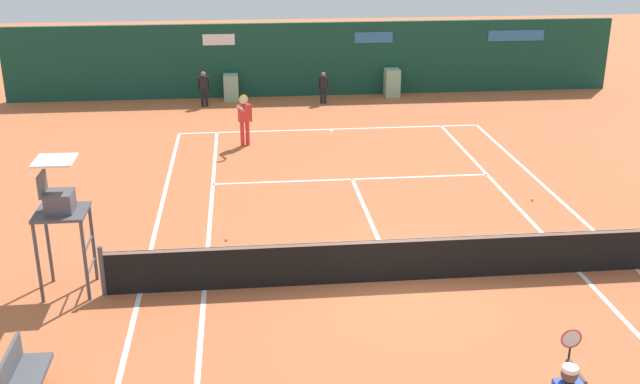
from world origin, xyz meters
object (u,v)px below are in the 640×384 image
player_bench (22,371)px  ball_kid_centre_post (323,86)px  ball_kid_left_post (204,86)px  player_on_baseline (245,117)px  tennis_ball_mid_court (533,200)px  umpire_chair (60,207)px  tennis_ball_near_service_line (226,239)px

player_bench → ball_kid_centre_post: 20.09m
ball_kid_left_post → player_on_baseline: bearing=102.4°
player_on_baseline → tennis_ball_mid_court: size_ratio=27.24×
umpire_chair → ball_kid_left_post: bearing=171.8°
player_bench → ball_kid_left_post: 19.01m
ball_kid_left_post → tennis_ball_near_service_line: bearing=91.1°
player_on_baseline → ball_kid_left_post: (-1.52, 5.46, -0.16)m
player_bench → ball_kid_centre_post: ball_kid_centre_post is taller
tennis_ball_near_service_line → tennis_ball_mid_court: size_ratio=1.00×
player_bench → ball_kid_left_post: bearing=173.5°
ball_kid_left_post → ball_kid_centre_post: bearing=176.8°
ball_kid_left_post → player_bench: bearing=80.3°
ball_kid_left_post → tennis_ball_mid_court: bearing=125.7°
ball_kid_centre_post → player_bench: bearing=59.2°
ball_kid_left_post → tennis_ball_near_service_line: (0.98, -13.05, -0.77)m
player_bench → ball_kid_centre_post: (6.85, 18.89, 0.22)m
player_bench → player_on_baseline: size_ratio=0.64×
player_bench → tennis_ball_near_service_line: size_ratio=17.44×
ball_kid_centre_post → tennis_ball_mid_court: bearing=100.4°
tennis_ball_near_service_line → player_on_baseline: bearing=85.9°
ball_kid_centre_post → ball_kid_left_post: bearing=-10.9°
player_on_baseline → ball_kid_centre_post: size_ratio=1.47×
ball_kid_centre_post → tennis_ball_mid_court: size_ratio=18.55×
player_on_baseline → tennis_ball_near_service_line: size_ratio=27.24×
player_on_baseline → tennis_ball_mid_court: bearing=120.9°
ball_kid_centre_post → tennis_ball_mid_court: 12.14m
ball_kid_left_post → tennis_ball_near_service_line: 13.11m
tennis_ball_near_service_line → tennis_ball_mid_court: bearing=12.2°
player_on_baseline → tennis_ball_mid_court: (7.58, -5.83, -0.93)m
tennis_ball_mid_court → player_bench: bearing=-146.0°
player_on_baseline → tennis_ball_near_service_line: player_on_baseline is taller
player_bench → tennis_ball_near_service_line: 6.64m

